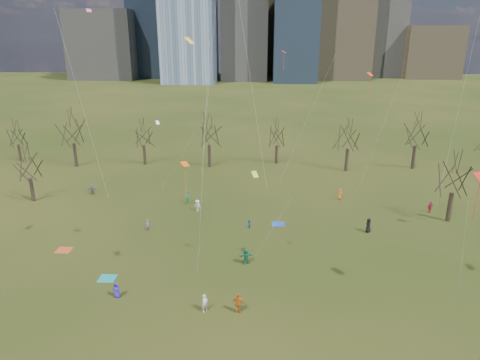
# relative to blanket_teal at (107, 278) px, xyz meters

# --- Properties ---
(ground) EXTENTS (500.00, 500.00, 0.00)m
(ground) POSITION_rel_blanket_teal_xyz_m (12.31, -2.23, -0.01)
(ground) COLOR black
(ground) RESTS_ON ground
(downtown_skyline) EXTENTS (212.50, 78.00, 118.00)m
(downtown_skyline) POSITION_rel_blanket_teal_xyz_m (9.87, 208.41, 38.99)
(downtown_skyline) COLOR slate
(downtown_skyline) RESTS_ON ground
(bare_tree_row) EXTENTS (113.04, 29.80, 9.50)m
(bare_tree_row) POSITION_rel_blanket_teal_xyz_m (12.22, 34.99, 6.10)
(bare_tree_row) COLOR black
(bare_tree_row) RESTS_ON ground
(blanket_teal) EXTENTS (1.60, 1.50, 0.03)m
(blanket_teal) POSITION_rel_blanket_teal_xyz_m (0.00, 0.00, 0.00)
(blanket_teal) COLOR #178A80
(blanket_teal) RESTS_ON ground
(blanket_navy) EXTENTS (1.60, 1.50, 0.03)m
(blanket_navy) POSITION_rel_blanket_teal_xyz_m (16.86, 13.57, 0.00)
(blanket_navy) COLOR blue
(blanket_navy) RESTS_ON ground
(blanket_crimson) EXTENTS (1.60, 1.50, 0.03)m
(blanket_crimson) POSITION_rel_blanket_teal_xyz_m (-6.75, 5.43, 0.00)
(blanket_crimson) COLOR #C24726
(blanket_crimson) RESTS_ON ground
(person_0) EXTENTS (0.81, 0.59, 1.52)m
(person_0) POSITION_rel_blanket_teal_xyz_m (2.01, -3.05, 0.75)
(person_0) COLOR #3127A9
(person_0) RESTS_ON ground
(person_1) EXTENTS (0.66, 0.70, 1.61)m
(person_1) POSITION_rel_blanket_teal_xyz_m (10.12, -4.62, 0.79)
(person_1) COLOR silver
(person_1) RESTS_ON ground
(person_4) EXTENTS (1.14, 0.65, 1.83)m
(person_4) POSITION_rel_blanket_teal_xyz_m (12.98, -4.68, 0.90)
(person_4) COLOR #D16417
(person_4) RESTS_ON ground
(person_5) EXTENTS (1.64, 0.88, 1.69)m
(person_5) POSITION_rel_blanket_teal_xyz_m (13.26, 3.57, 0.83)
(person_5) COLOR #1B7953
(person_5) RESTS_ON ground
(person_6) EXTENTS (0.97, 1.03, 1.76)m
(person_6) POSITION_rel_blanket_teal_xyz_m (27.50, 11.90, 0.87)
(person_6) COLOR black
(person_6) RESTS_ON ground
(person_7) EXTENTS (0.56, 0.64, 1.47)m
(person_7) POSITION_rel_blanket_teal_xyz_m (1.15, 10.81, 0.72)
(person_7) COLOR #934A94
(person_7) RESTS_ON ground
(person_8) EXTENTS (0.66, 0.71, 1.16)m
(person_8) POSITION_rel_blanket_teal_xyz_m (13.28, 12.08, 0.56)
(person_8) COLOR #24599E
(person_8) RESTS_ON ground
(person_9) EXTENTS (1.19, 1.03, 1.60)m
(person_9) POSITION_rel_blanket_teal_xyz_m (6.20, 17.24, 0.78)
(person_9) COLOR silver
(person_9) RESTS_ON ground
(person_10) EXTENTS (0.97, 0.68, 1.52)m
(person_10) POSITION_rel_blanket_teal_xyz_m (37.05, 18.47, 0.75)
(person_10) COLOR #BE1B41
(person_10) RESTS_ON ground
(person_11) EXTENTS (1.49, 0.99, 1.54)m
(person_11) POSITION_rel_blanket_teal_xyz_m (-10.26, 22.72, 0.75)
(person_11) COLOR #5A5B5F
(person_11) RESTS_ON ground
(person_12) EXTENTS (0.57, 0.79, 1.51)m
(person_12) POSITION_rel_blanket_teal_xyz_m (25.97, 22.83, 0.74)
(person_12) COLOR orange
(person_12) RESTS_ON ground
(person_13) EXTENTS (0.63, 0.78, 1.86)m
(person_13) POSITION_rel_blanket_teal_xyz_m (4.49, 19.77, 0.92)
(person_13) COLOR #1A7958
(person_13) RESTS_ON ground
(kites_airborne) EXTENTS (73.18, 40.04, 34.48)m
(kites_airborne) POSITION_rel_blanket_teal_xyz_m (17.78, 12.31, 14.18)
(kites_airborne) COLOR #E15A13
(kites_airborne) RESTS_ON ground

